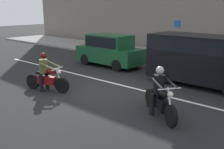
{
  "coord_description": "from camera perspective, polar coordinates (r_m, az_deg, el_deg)",
  "views": [
    {
      "loc": [
        6.88,
        -7.61,
        3.3
      ],
      "look_at": [
        1.0,
        -0.94,
        1.02
      ],
      "focal_mm": 42.08,
      "sensor_mm": 36.0,
      "label": 1
    }
  ],
  "objects": [
    {
      "name": "ground_plane",
      "position": [
        10.78,
        -0.7,
        -3.46
      ],
      "size": [
        80.0,
        80.0,
        0.0
      ],
      "primitive_type": "plane",
      "color": "black"
    },
    {
      "name": "sidewalk_slab",
      "position": [
        17.37,
        17.3,
        3.0
      ],
      "size": [
        40.0,
        4.4,
        0.14
      ],
      "primitive_type": "cube",
      "color": "gray",
      "rests_on": "ground_plane"
    },
    {
      "name": "lane_marking_stripe",
      "position": [
        11.54,
        1.68,
        -2.24
      ],
      "size": [
        18.0,
        0.14,
        0.01
      ],
      "primitive_type": "cube",
      "color": "silver",
      "rests_on": "ground_plane"
    },
    {
      "name": "motorcycle_with_rider_black_leather",
      "position": [
        8.24,
        10.39,
        -4.69
      ],
      "size": [
        1.86,
        1.33,
        1.58
      ],
      "color": "black",
      "rests_on": "ground_plane"
    },
    {
      "name": "motorcycle_with_rider_olive",
      "position": [
        10.92,
        -14.08,
        -0.18
      ],
      "size": [
        1.97,
        0.88,
        1.56
      ],
      "color": "black",
      "rests_on": "ground_plane"
    },
    {
      "name": "parked_van_black",
      "position": [
        11.84,
        19.56,
        3.61
      ],
      "size": [
        4.7,
        1.96,
        2.16
      ],
      "color": "black",
      "rests_on": "ground_plane"
    },
    {
      "name": "parked_hatchback_forest_green",
      "position": [
        15.15,
        -0.52,
        5.39
      ],
      "size": [
        3.96,
        1.76,
        1.8
      ],
      "color": "#164C28",
      "rests_on": "ground_plane"
    },
    {
      "name": "street_sign_post",
      "position": [
        17.98,
        13.96,
        8.48
      ],
      "size": [
        0.44,
        0.08,
        2.37
      ],
      "color": "gray",
      "rests_on": "sidewalk_slab"
    }
  ]
}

